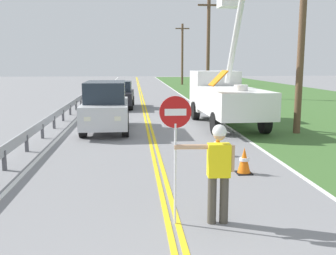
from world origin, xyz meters
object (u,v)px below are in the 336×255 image
(utility_bucket_truck, at_px, (225,94))
(utility_pole_far, at_px, (182,53))
(traffic_cone_lead, at_px, (244,161))
(oncoming_sedan_second, at_px, (118,95))
(flagger_worker, at_px, (218,168))
(oncoming_suv_nearest, at_px, (106,106))
(utility_pole_near, at_px, (302,33))
(stop_sign_paddle, at_px, (175,131))
(utility_pole_mid, at_px, (208,46))
(traffic_cone_mid, at_px, (218,145))

(utility_bucket_truck, relative_size, utility_pole_far, 0.89)
(traffic_cone_lead, bearing_deg, utility_bucket_truck, 80.55)
(oncoming_sedan_second, bearing_deg, flagger_worker, -82.53)
(oncoming_suv_nearest, bearing_deg, utility_pole_far, 77.65)
(oncoming_sedan_second, bearing_deg, utility_pole_near, -51.87)
(oncoming_suv_nearest, xyz_separation_m, utility_pole_near, (7.90, -1.22, 3.00))
(stop_sign_paddle, xyz_separation_m, oncoming_sedan_second, (-1.67, 18.57, -0.88))
(flagger_worker, bearing_deg, utility_pole_mid, 79.69)
(stop_sign_paddle, bearing_deg, traffic_cone_mid, 69.84)
(utility_pole_near, height_order, utility_pole_mid, utility_pole_mid)
(flagger_worker, xyz_separation_m, oncoming_sedan_second, (-2.44, 18.60, -0.21))
(traffic_cone_lead, bearing_deg, utility_pole_mid, 81.71)
(utility_pole_near, height_order, traffic_cone_lead, utility_pole_near)
(traffic_cone_mid, bearing_deg, stop_sign_paddle, -110.16)
(utility_pole_mid, height_order, traffic_cone_mid, utility_pole_mid)
(utility_pole_far, bearing_deg, oncoming_suv_nearest, -102.35)
(oncoming_sedan_second, relative_size, traffic_cone_lead, 5.94)
(utility_pole_near, relative_size, traffic_cone_lead, 11.10)
(utility_pole_mid, bearing_deg, traffic_cone_mid, -99.82)
(oncoming_sedan_second, xyz_separation_m, utility_pole_mid, (7.13, 7.19, 3.37))
(flagger_worker, height_order, utility_pole_near, utility_pole_near)
(oncoming_suv_nearest, distance_m, utility_pole_far, 35.42)
(traffic_cone_lead, height_order, traffic_cone_mid, same)
(utility_pole_far, height_order, traffic_cone_mid, utility_pole_far)
(oncoming_suv_nearest, height_order, traffic_cone_mid, oncoming_suv_nearest)
(stop_sign_paddle, height_order, traffic_cone_mid, stop_sign_paddle)
(oncoming_suv_nearest, relative_size, oncoming_sedan_second, 1.11)
(utility_pole_near, relative_size, utility_pole_far, 1.00)
(stop_sign_paddle, relative_size, utility_pole_near, 0.30)
(utility_pole_mid, relative_size, utility_pole_far, 1.04)
(flagger_worker, bearing_deg, traffic_cone_lead, 66.04)
(utility_pole_near, xyz_separation_m, utility_pole_far, (-0.35, 35.70, -0.01))
(utility_bucket_truck, distance_m, oncoming_suv_nearest, 5.58)
(oncoming_suv_nearest, distance_m, utility_pole_near, 8.54)
(oncoming_suv_nearest, distance_m, traffic_cone_lead, 8.04)
(stop_sign_paddle, distance_m, utility_pole_far, 44.91)
(utility_pole_far, xyz_separation_m, traffic_cone_mid, (-3.75, -39.31, -3.71))
(utility_bucket_truck, height_order, oncoming_suv_nearest, utility_bucket_truck)
(utility_bucket_truck, distance_m, oncoming_sedan_second, 8.96)
(oncoming_sedan_second, distance_m, traffic_cone_lead, 15.95)
(utility_pole_mid, relative_size, traffic_cone_lead, 11.50)
(oncoming_suv_nearest, relative_size, utility_pole_near, 0.60)
(utility_pole_far, bearing_deg, traffic_cone_lead, -94.83)
(flagger_worker, distance_m, oncoming_suv_nearest, 10.38)
(flagger_worker, xyz_separation_m, traffic_cone_mid, (1.13, 5.21, -0.71))
(utility_bucket_truck, height_order, traffic_cone_mid, utility_bucket_truck)
(stop_sign_paddle, relative_size, traffic_cone_mid, 3.33)
(flagger_worker, xyz_separation_m, traffic_cone_lead, (1.39, 3.13, -0.71))
(utility_bucket_truck, relative_size, oncoming_sedan_second, 1.66)
(utility_pole_far, bearing_deg, utility_pole_mid, -90.59)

